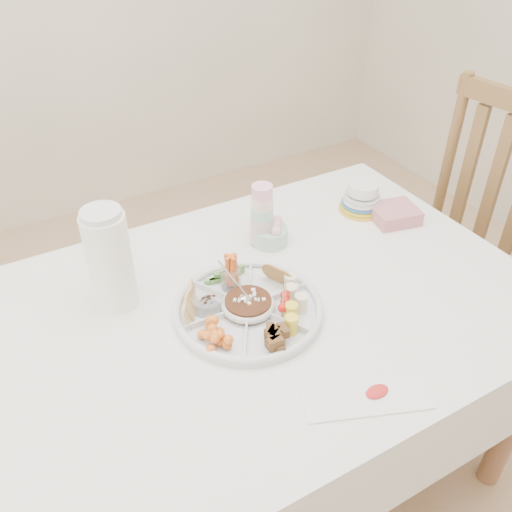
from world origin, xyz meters
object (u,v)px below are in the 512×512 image
dining_table (257,396)px  chair (443,258)px  party_tray (248,307)px  plate_stack (362,198)px  thermos (110,258)px

dining_table → chair: chair is taller
chair → party_tray: bearing=-179.9°
party_tray → plate_stack: 0.63m
dining_table → thermos: size_ratio=5.23×
dining_table → party_tray: bearing=-152.1°
thermos → plate_stack: bearing=3.4°
chair → plate_stack: size_ratio=7.89×
dining_table → plate_stack: bearing=24.1°
chair → thermos: bearing=167.8°
chair → plate_stack: 0.39m
party_tray → plate_stack: bearing=24.4°
plate_stack → chair: bearing=-32.2°
plate_stack → dining_table: bearing=-155.9°
thermos → plate_stack: size_ratio=2.02×
party_tray → thermos: size_ratio=1.31×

